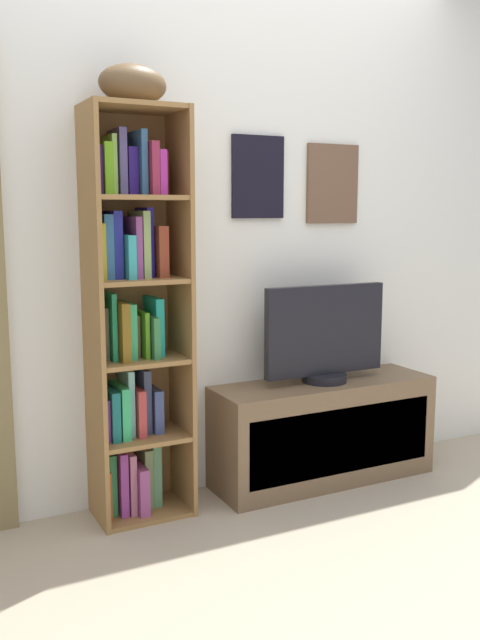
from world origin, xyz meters
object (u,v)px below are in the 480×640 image
football (133,84)px  television (325,335)px  bookshelf (131,323)px  tv_stand (323,431)px

football → television: (0.94, -0.03, -1.11)m
bookshelf → tv_stand: 1.13m
football → television: 1.45m
tv_stand → television: 0.48m
tv_stand → bookshelf: bearing=176.0°
television → tv_stand: bearing=-90.0°
bookshelf → television: bearing=-3.9°
bookshelf → football: football is taller
tv_stand → television: television is taller
bookshelf → television: bookshelf is taller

